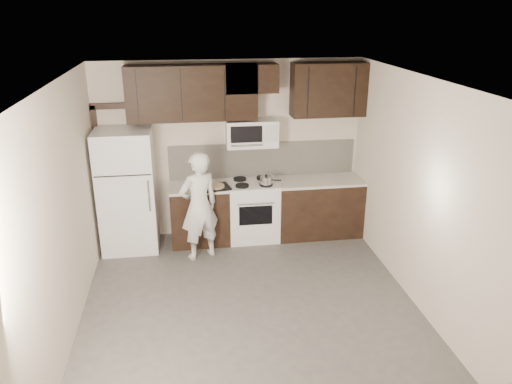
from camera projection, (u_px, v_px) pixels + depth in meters
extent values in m
plane|color=#4E4C49|center=(251.00, 308.00, 6.02)|extent=(4.50, 4.50, 0.00)
plane|color=beige|center=(230.00, 150.00, 7.63)|extent=(4.00, 0.00, 4.00)
plane|color=white|center=(250.00, 82.00, 5.07)|extent=(4.50, 4.50, 0.00)
cube|color=black|center=(200.00, 215.00, 7.60)|extent=(0.87, 0.62, 0.87)
cube|color=black|center=(318.00, 208.00, 7.85)|extent=(1.32, 0.62, 0.87)
cube|color=beige|center=(199.00, 187.00, 7.43)|extent=(0.87, 0.64, 0.04)
cube|color=beige|center=(319.00, 180.00, 7.69)|extent=(1.32, 0.64, 0.04)
cube|color=white|center=(253.00, 211.00, 7.70)|extent=(0.76, 0.62, 0.89)
cube|color=white|center=(253.00, 183.00, 7.54)|extent=(0.76, 0.62, 0.02)
cube|color=black|center=(256.00, 215.00, 7.40)|extent=(0.50, 0.01, 0.30)
cylinder|color=silver|center=(256.00, 204.00, 7.30)|extent=(0.55, 0.02, 0.02)
cylinder|color=black|center=(242.00, 186.00, 7.37)|extent=(0.20, 0.20, 0.03)
cylinder|color=black|center=(266.00, 184.00, 7.42)|extent=(0.20, 0.20, 0.03)
cylinder|color=black|center=(240.00, 179.00, 7.65)|extent=(0.20, 0.20, 0.03)
cylinder|color=black|center=(263.00, 178.00, 7.70)|extent=(0.20, 0.20, 0.03)
cube|color=beige|center=(263.00, 159.00, 7.75)|extent=(2.90, 0.02, 0.54)
cube|color=black|center=(192.00, 93.00, 7.07)|extent=(1.85, 0.35, 0.78)
cube|color=black|center=(328.00, 90.00, 7.35)|extent=(1.10, 0.35, 0.78)
cube|color=black|center=(251.00, 78.00, 7.12)|extent=(0.76, 0.35, 0.40)
cube|color=white|center=(252.00, 133.00, 7.39)|extent=(0.76, 0.38, 0.40)
cube|color=black|center=(247.00, 134.00, 7.18)|extent=(0.46, 0.01, 0.24)
cube|color=silver|center=(271.00, 134.00, 7.23)|extent=(0.18, 0.01, 0.24)
cylinder|color=silver|center=(247.00, 146.00, 7.22)|extent=(0.46, 0.02, 0.02)
cube|color=white|center=(127.00, 191.00, 7.24)|extent=(0.80, 0.72, 1.80)
cube|color=black|center=(123.00, 176.00, 6.78)|extent=(0.77, 0.01, 0.02)
cylinder|color=silver|center=(149.00, 196.00, 6.91)|extent=(0.03, 0.03, 0.45)
cube|color=black|center=(100.00, 175.00, 7.43)|extent=(0.08, 0.08, 2.10)
cube|color=black|center=(107.00, 106.00, 7.09)|extent=(0.50, 0.08, 0.08)
cylinder|color=silver|center=(266.00, 181.00, 7.40)|extent=(0.18, 0.18, 0.14)
sphere|color=black|center=(266.00, 176.00, 7.37)|extent=(0.04, 0.04, 0.04)
cylinder|color=black|center=(275.00, 180.00, 7.37)|extent=(0.17, 0.07, 0.02)
cube|color=black|center=(214.00, 187.00, 7.31)|extent=(0.50, 0.41, 0.02)
cylinder|color=beige|center=(214.00, 186.00, 7.30)|extent=(0.35, 0.35, 0.02)
imported|color=silver|center=(199.00, 206.00, 6.99)|extent=(0.68, 0.58, 1.58)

